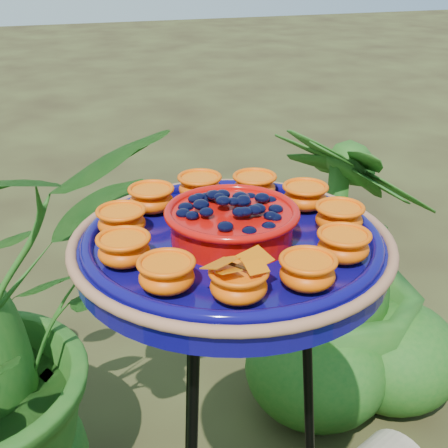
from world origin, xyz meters
The scene contains 3 objects.
tripod_stand centered at (0.02, -0.01, 0.55)m, with size 0.40×0.40×0.90m.
feeder_dish centered at (0.02, -0.01, 0.94)m, with size 0.56×0.56×0.11m.
shrub_back_right centered at (0.59, 0.68, 0.44)m, with size 0.49×0.49×0.87m, color #1A5216.
Camera 1 is at (-0.23, -0.78, 1.35)m, focal length 50.00 mm.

